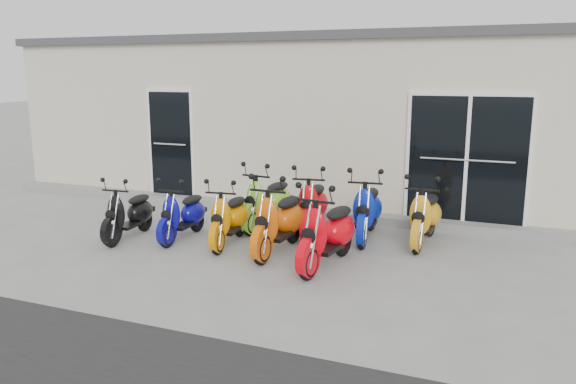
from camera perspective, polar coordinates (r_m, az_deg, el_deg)
name	(u,v)px	position (r m, az deg, el deg)	size (l,w,h in m)	color
ground	(274,247)	(8.65, -1.48, -5.63)	(80.00, 80.00, 0.00)	gray
building	(361,118)	(13.22, 7.46, 7.47)	(14.00, 6.00, 3.20)	beige
roof_cap	(363,43)	(13.20, 7.67, 14.75)	(14.20, 6.20, 0.16)	#3F3F42
front_step	(316,213)	(10.45, 2.89, -2.12)	(14.00, 0.40, 0.15)	gray
door_left	(171,141)	(11.77, -11.77, 5.11)	(1.07, 0.08, 2.22)	black
door_right	(467,156)	(9.86, 17.72, 3.50)	(2.02, 0.08, 2.22)	black
scooter_front_black	(128,207)	(9.31, -15.90, -1.45)	(0.52, 1.43, 1.06)	black
scooter_front_blue	(183,207)	(9.09, -10.66, -1.53)	(0.52, 1.43, 1.05)	#0A097C
scooter_front_orange_a	(229,210)	(8.68, -5.98, -1.85)	(0.54, 1.49, 1.10)	#D37D00
scooter_front_orange_b	(279,212)	(8.22, -0.91, -2.03)	(0.62, 1.70, 1.25)	#D25407
scooter_front_red	(328,223)	(7.64, 4.08, -3.18)	(0.61, 1.69, 1.25)	red
scooter_back_green	(268,194)	(9.58, -2.09, -0.19)	(0.59, 1.62, 1.20)	#74C924
scooter_back_red	(313,198)	(9.28, 2.54, -0.57)	(0.59, 1.63, 1.21)	red
scooter_back_blue	(368,202)	(9.01, 8.09, -0.99)	(0.60, 1.66, 1.23)	#081D98
scooter_back_yellow	(426,208)	(8.90, 13.80, -1.60)	(0.57, 1.58, 1.16)	orange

